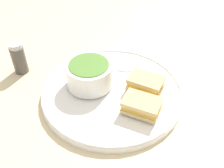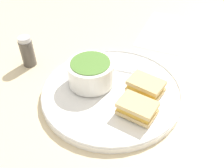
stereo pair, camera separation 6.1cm
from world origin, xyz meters
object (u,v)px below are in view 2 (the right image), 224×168
at_px(soup_bowl, 91,72).
at_px(sandwich_half_far, 146,86).
at_px(salt_shaker, 27,51).
at_px(spoon, 102,65).
at_px(sandwich_half_near, 137,108).

relative_size(soup_bowl, sandwich_half_far, 1.25).
xyz_separation_m(soup_bowl, salt_shaker, (-0.19, -0.06, -0.01)).
height_order(soup_bowl, salt_shaker, salt_shaker).
distance_m(soup_bowl, spoon, 0.07).
relative_size(soup_bowl, sandwich_half_near, 1.23).
relative_size(soup_bowl, spoon, 1.06).
xyz_separation_m(soup_bowl, sandwich_half_near, (0.15, 0.00, -0.01)).
bearing_deg(salt_shaker, sandwich_half_near, 10.05).
height_order(sandwich_half_near, sandwich_half_far, same).
xyz_separation_m(spoon, sandwich_half_far, (0.14, 0.01, 0.01)).
xyz_separation_m(spoon, salt_shaker, (-0.17, -0.12, 0.02)).
relative_size(sandwich_half_far, salt_shaker, 1.03).
bearing_deg(sandwich_half_far, salt_shaker, -157.63).
bearing_deg(sandwich_half_near, soup_bowl, -179.39).
height_order(spoon, sandwich_half_far, sandwich_half_far).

